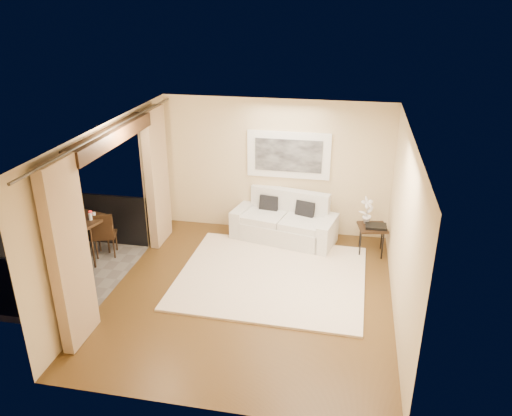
% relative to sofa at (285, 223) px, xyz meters
% --- Properties ---
extents(floor, '(5.00, 5.00, 0.00)m').
position_rel_sofa_xyz_m(floor, '(-0.27, -2.09, -0.34)').
color(floor, brown).
rests_on(floor, ground).
extents(room_shell, '(5.00, 6.40, 5.00)m').
position_rel_sofa_xyz_m(room_shell, '(-2.40, -2.09, 2.18)').
color(room_shell, white).
rests_on(room_shell, ground).
extents(balcony, '(1.81, 2.60, 1.17)m').
position_rel_sofa_xyz_m(balcony, '(-3.57, -2.09, -0.16)').
color(balcony, '#605B56').
rests_on(balcony, ground).
extents(curtains, '(0.16, 4.80, 2.64)m').
position_rel_sofa_xyz_m(curtains, '(-2.38, -2.09, 1.00)').
color(curtains, tan).
rests_on(curtains, ground).
extents(artwork, '(1.62, 0.07, 0.92)m').
position_rel_sofa_xyz_m(artwork, '(-0.01, 0.37, 1.28)').
color(artwork, white).
rests_on(artwork, room_shell).
extents(rug, '(3.20, 2.80, 0.04)m').
position_rel_sofa_xyz_m(rug, '(-0.02, -1.52, -0.32)').
color(rug, '#F7E3C7').
rests_on(rug, floor).
extents(sofa, '(2.11, 1.24, 0.95)m').
position_rel_sofa_xyz_m(sofa, '(0.00, 0.00, 0.00)').
color(sofa, silver).
rests_on(sofa, floor).
extents(side_table, '(0.58, 0.58, 0.55)m').
position_rel_sofa_xyz_m(side_table, '(1.66, -0.27, 0.15)').
color(side_table, black).
rests_on(side_table, floor).
extents(tray, '(0.38, 0.28, 0.05)m').
position_rel_sofa_xyz_m(tray, '(1.72, -0.30, 0.23)').
color(tray, black).
rests_on(tray, side_table).
extents(orchid, '(0.33, 0.31, 0.52)m').
position_rel_sofa_xyz_m(orchid, '(1.54, -0.15, 0.47)').
color(orchid, white).
rests_on(orchid, side_table).
extents(bistro_table, '(0.84, 0.84, 0.81)m').
position_rel_sofa_xyz_m(bistro_table, '(-3.44, -1.50, 0.39)').
color(bistro_table, black).
rests_on(bistro_table, balcony).
extents(balcony_chair_far, '(0.48, 0.48, 0.88)m').
position_rel_sofa_xyz_m(balcony_chair_far, '(-3.14, -1.37, 0.17)').
color(balcony_chair_far, black).
rests_on(balcony_chair_far, balcony).
extents(balcony_chair_near, '(0.40, 0.41, 0.89)m').
position_rel_sofa_xyz_m(balcony_chair_near, '(-3.43, -2.30, 0.18)').
color(balcony_chair_near, black).
rests_on(balcony_chair_near, balcony).
extents(ice_bucket, '(0.18, 0.18, 0.20)m').
position_rel_sofa_xyz_m(ice_bucket, '(-3.55, -1.38, 0.57)').
color(ice_bucket, white).
rests_on(ice_bucket, bistro_table).
extents(candle, '(0.06, 0.06, 0.07)m').
position_rel_sofa_xyz_m(candle, '(-3.38, -1.32, 0.51)').
color(candle, red).
rests_on(candle, bistro_table).
extents(vase, '(0.04, 0.04, 0.18)m').
position_rel_sofa_xyz_m(vase, '(-3.42, -1.67, 0.56)').
color(vase, silver).
rests_on(vase, bistro_table).
extents(glass_a, '(0.06, 0.06, 0.12)m').
position_rel_sofa_xyz_m(glass_a, '(-3.27, -1.53, 0.53)').
color(glass_a, white).
rests_on(glass_a, bistro_table).
extents(glass_b, '(0.06, 0.06, 0.12)m').
position_rel_sofa_xyz_m(glass_b, '(-3.23, -1.46, 0.53)').
color(glass_b, white).
rests_on(glass_b, bistro_table).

